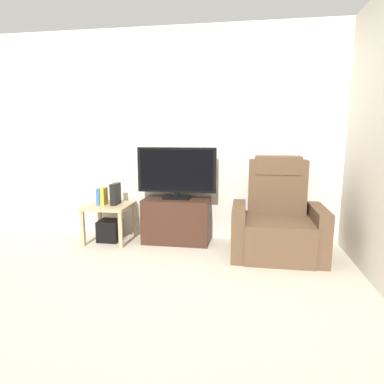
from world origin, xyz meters
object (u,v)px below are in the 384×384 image
recliner_armchair (277,222)px  book_leftmost (100,196)px  tv_stand (177,220)px  game_console (116,194)px  television (177,172)px  side_table (109,210)px  book_middle (104,196)px  subwoofer_box (110,230)px

recliner_armchair → book_leftmost: recliner_armchair is taller
tv_stand → game_console: size_ratio=3.06×
television → game_console: television is taller
recliner_armchair → side_table: recliner_armchair is taller
side_table → recliner_armchair: bearing=-4.4°
book_middle → game_console: 0.14m
book_middle → recliner_armchair: bearing=-3.7°
book_middle → subwoofer_box: bearing=23.2°
television → book_leftmost: television is taller
television → recliner_armchair: bearing=-12.5°
television → recliner_armchair: size_ratio=0.89×
game_console → book_leftmost: bearing=-171.0°
subwoofer_box → side_table: bearing=-116.6°
recliner_armchair → subwoofer_box: 2.04m
book_middle → book_leftmost: bearing=180.0°
tv_stand → book_leftmost: 0.99m
television → book_middle: (-0.89, -0.13, -0.30)m
subwoofer_box → book_middle: size_ratio=1.23×
side_table → book_leftmost: book_leftmost is taller
tv_stand → television: 0.60m
tv_stand → subwoofer_box: tv_stand is taller
recliner_armchair → book_leftmost: 2.14m
side_table → subwoofer_box: side_table is taller
television → subwoofer_box: bearing=-172.7°
television → side_table: television is taller
tv_stand → book_leftmost: size_ratio=4.01×
recliner_armchair → subwoofer_box: size_ratio=4.13×
television → game_console: size_ratio=3.65×
game_console → television: bearing=7.4°
television → subwoofer_box: (-0.84, -0.11, -0.74)m
game_console → book_middle: bearing=-167.6°
tv_stand → book_leftmost: bearing=-173.4°
book_middle → game_console: (0.14, 0.03, 0.03)m
tv_stand → side_table: tv_stand is taller
television → book_middle: 0.94m
subwoofer_box → book_middle: bearing=-156.8°
side_table → game_console: game_console is taller
subwoofer_box → book_middle: book_middle is taller
recliner_armchair → book_leftmost: size_ratio=5.35×
tv_stand → book_leftmost: book_leftmost is taller
book_leftmost → book_middle: bearing=0.0°
book_leftmost → game_console: 0.19m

